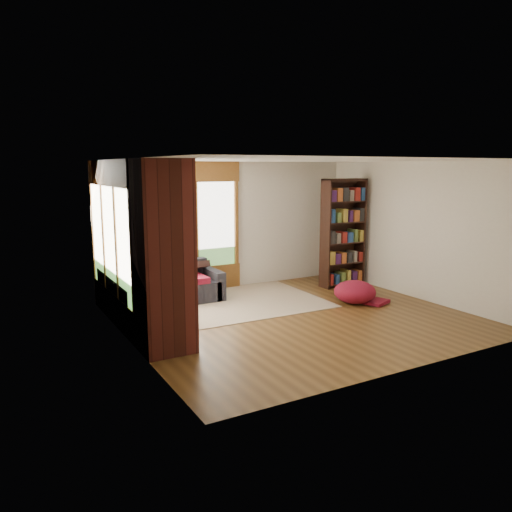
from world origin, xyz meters
name	(u,v)px	position (x,y,z in m)	size (l,w,h in m)	color
floor	(296,318)	(0.00, 0.00, 0.00)	(5.50, 5.50, 0.00)	#4C3115
ceiling	(298,160)	(0.00, 0.00, 2.60)	(5.50, 5.50, 0.00)	white
wall_back	(229,226)	(0.00, 2.50, 1.30)	(5.50, 0.04, 2.60)	silver
wall_front	(414,268)	(0.00, -2.50, 1.30)	(5.50, 0.04, 2.60)	silver
wall_left	(130,255)	(-2.75, 0.00, 1.30)	(0.04, 5.00, 2.60)	silver
wall_right	(418,231)	(2.75, 0.00, 1.30)	(0.04, 5.00, 2.60)	silver
windows_back	(174,227)	(-1.20, 2.47, 1.35)	(2.82, 0.10, 1.90)	brown
windows_left	(111,241)	(-2.72, 1.20, 1.35)	(0.10, 2.62, 1.90)	brown
roller_blind	(100,211)	(-2.69, 2.03, 1.75)	(0.03, 0.72, 0.90)	#708459
brick_chimney	(163,257)	(-2.40, -0.35, 1.30)	(0.70, 0.70, 2.60)	#471914
sectional_sofa	(151,292)	(-1.95, 1.70, 0.30)	(2.20, 2.20, 0.80)	black
area_rug	(238,302)	(-0.41, 1.33, 0.01)	(3.06, 2.34, 0.01)	beige
bookshelf	(343,233)	(2.14, 1.45, 1.13)	(0.97, 0.32, 2.26)	black
pouf	(355,291)	(1.47, 0.24, 0.22)	(0.77, 0.77, 0.42)	maroon
dog_tan	(159,262)	(-1.73, 1.86, 0.81)	(1.09, 1.07, 0.54)	brown
dog_brindle	(152,271)	(-2.05, 1.28, 0.77)	(0.71, 0.94, 0.47)	black
throw_pillows	(149,264)	(-1.92, 1.85, 0.78)	(1.98, 1.68, 0.45)	black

